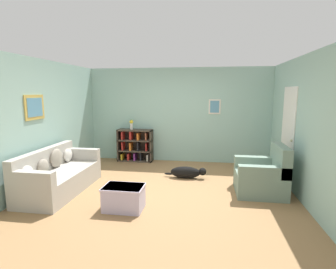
% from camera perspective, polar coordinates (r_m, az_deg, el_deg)
% --- Properties ---
extents(ground_plane, '(14.00, 14.00, 0.00)m').
position_cam_1_polar(ground_plane, '(5.44, -0.65, -11.66)').
color(ground_plane, '#997047').
extents(wall_back, '(5.60, 0.13, 2.60)m').
position_cam_1_polar(wall_back, '(7.34, 2.22, 4.22)').
color(wall_back, '#93BCB2').
rests_on(wall_back, ground_plane).
extents(wall_left, '(0.13, 5.00, 2.60)m').
position_cam_1_polar(wall_left, '(6.08, -25.13, 2.33)').
color(wall_left, '#93BCB2').
rests_on(wall_left, ground_plane).
extents(wall_right, '(0.16, 5.00, 2.60)m').
position_cam_1_polar(wall_right, '(5.36, 27.35, 1.25)').
color(wall_right, '#93BCB2').
rests_on(wall_right, ground_plane).
extents(couch, '(0.83, 1.91, 0.84)m').
position_cam_1_polar(couch, '(5.63, -22.78, -8.27)').
color(couch, '#ADA89E').
rests_on(couch, ground_plane).
extents(bookshelf, '(0.98, 0.34, 0.90)m').
position_cam_1_polar(bookshelf, '(7.48, -7.15, -2.40)').
color(bookshelf, '#42382D').
rests_on(bookshelf, ground_plane).
extents(recliner_chair, '(0.90, 0.89, 0.95)m').
position_cam_1_polar(recliner_chair, '(5.42, 20.01, -8.55)').
color(recliner_chair, gray).
rests_on(recliner_chair, ground_plane).
extents(coffee_table, '(0.66, 0.46, 0.41)m').
position_cam_1_polar(coffee_table, '(4.53, -9.59, -13.27)').
color(coffee_table, '#BCB2D1').
rests_on(coffee_table, ground_plane).
extents(dog, '(0.96, 0.24, 0.27)m').
position_cam_1_polar(dog, '(6.03, 4.17, -8.20)').
color(dog, black).
rests_on(dog, ground_plane).
extents(vase, '(0.10, 0.10, 0.27)m').
position_cam_1_polar(vase, '(7.39, -7.98, 2.27)').
color(vase, silver).
rests_on(vase, bookshelf).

